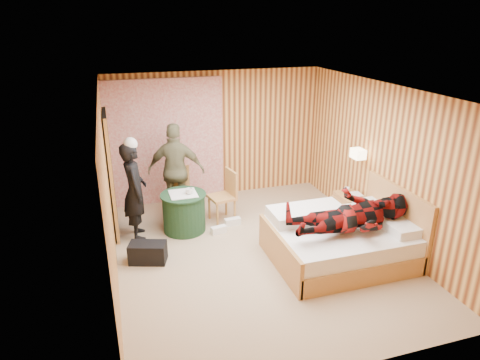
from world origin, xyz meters
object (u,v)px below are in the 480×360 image
object	(u,v)px
nightstand	(349,209)
duffel_bag	(148,253)
round_table	(184,212)
man_at_table	(176,171)
man_on_bed	(353,206)
wall_lamp	(358,154)
chair_far	(178,188)
bed	(340,240)
chair_near	(226,192)
woman_standing	(135,191)

from	to	relation	value
nightstand	duffel_bag	distance (m)	3.54
round_table	man_at_table	bearing A→B (deg)	90.00
nightstand	man_on_bed	world-z (taller)	man_on_bed
wall_lamp	chair_far	world-z (taller)	wall_lamp
bed	round_table	distance (m)	2.61
duffel_bag	man_at_table	distance (m)	1.80
bed	nightstand	xyz separation A→B (m)	(0.75, 1.00, -0.03)
nightstand	chair_near	bearing A→B (deg)	159.01
round_table	duffel_bag	size ratio (longest dim) A/B	1.42
woman_standing	nightstand	bearing A→B (deg)	-100.62
man_at_table	chair_near	bearing A→B (deg)	167.62
man_on_bed	round_table	bearing A→B (deg)	138.98
wall_lamp	duffel_bag	distance (m)	3.75
round_table	duffel_bag	bearing A→B (deg)	-129.60
chair_near	man_at_table	size ratio (longest dim) A/B	0.54
round_table	chair_far	world-z (taller)	chair_far
man_at_table	wall_lamp	bearing A→B (deg)	173.45
chair_near	round_table	bearing A→B (deg)	-87.69
duffel_bag	man_on_bed	size ratio (longest dim) A/B	0.31
bed	woman_standing	bearing A→B (deg)	150.52
round_table	bed	bearing A→B (deg)	-37.60
chair_far	nightstand	bearing A→B (deg)	-12.61
chair_far	chair_near	bearing A→B (deg)	-18.21
wall_lamp	man_on_bed	bearing A→B (deg)	-123.13
chair_far	woman_standing	xyz separation A→B (m)	(-0.79, -0.60, 0.27)
bed	duffel_bag	world-z (taller)	bed
man_on_bed	man_at_table	bearing A→B (deg)	130.36
bed	man_on_bed	bearing A→B (deg)	-84.04
wall_lamp	nightstand	world-z (taller)	wall_lamp
round_table	man_on_bed	size ratio (longest dim) A/B	0.43
chair_far	man_on_bed	world-z (taller)	man_on_bed
bed	man_on_bed	xyz separation A→B (m)	(0.02, -0.23, 0.65)
chair_near	chair_far	bearing A→B (deg)	-129.98
wall_lamp	duffel_bag	xyz separation A→B (m)	(-3.57, -0.22, -1.15)
round_table	chair_near	xyz separation A→B (m)	(0.79, 0.19, 0.20)
wall_lamp	bed	bearing A→B (deg)	-129.77
woman_standing	round_table	bearing A→B (deg)	-92.20
duffel_bag	nightstand	bearing A→B (deg)	22.45
woman_standing	man_at_table	world-z (taller)	man_at_table
bed	nightstand	world-z (taller)	bed
bed	wall_lamp	bearing A→B (deg)	50.23
bed	duffel_bag	bearing A→B (deg)	165.04
man_at_table	nightstand	bearing A→B (deg)	173.88
bed	round_table	xyz separation A→B (m)	(-2.07, 1.59, 0.04)
round_table	chair_near	size ratio (longest dim) A/B	0.82
nightstand	round_table	xyz separation A→B (m)	(-2.82, 0.59, 0.06)
chair_near	nightstand	bearing A→B (deg)	57.89
round_table	woman_standing	bearing A→B (deg)	178.86
duffel_bag	woman_standing	xyz separation A→B (m)	(-0.07, 0.87, 0.66)
woman_standing	man_at_table	bearing A→B (deg)	-52.15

